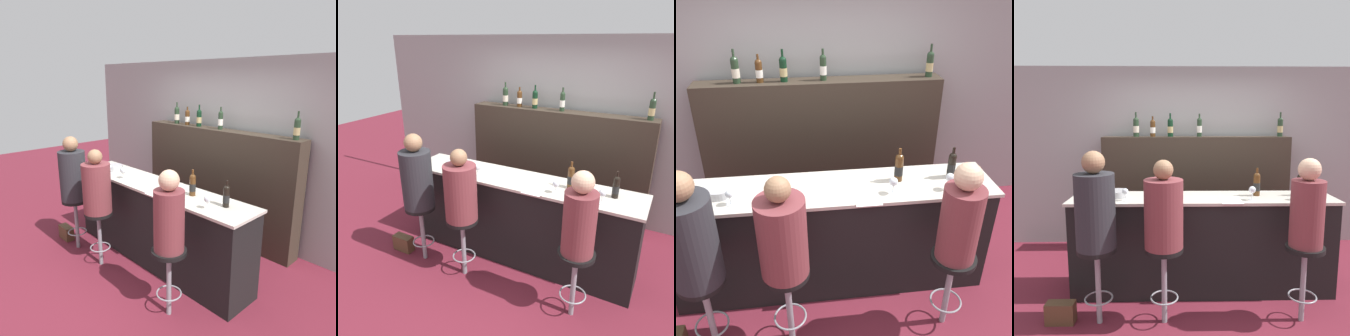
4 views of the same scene
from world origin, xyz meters
The scene contains 24 objects.
ground_plane centered at (0.00, 0.00, 0.00)m, with size 16.00×16.00×0.00m, color maroon.
wall_back centered at (0.00, 1.70, 1.30)m, with size 6.40×0.05×2.60m.
bar_counter centered at (0.00, 0.26, 0.52)m, with size 2.79×0.57×1.04m.
back_bar_cabinet centered at (0.00, 1.47, 0.81)m, with size 2.61×0.28×1.61m.
wine_bottle_counter_0 centered at (0.58, 0.31, 1.17)m, with size 0.07×0.07×0.30m.
wine_bottle_counter_1 centered at (1.05, 0.31, 1.16)m, with size 0.07×0.07×0.28m.
wine_bottle_backbar_0 centered at (-0.84, 1.47, 1.75)m, with size 0.08×0.08×0.34m.
wine_bottle_backbar_1 centered at (-0.61, 1.47, 1.73)m, with size 0.07×0.07×0.28m.
wine_bottle_backbar_2 centered at (-0.36, 1.47, 1.74)m, with size 0.08×0.08×0.33m.
wine_bottle_backbar_3 centered at (0.04, 1.47, 1.75)m, with size 0.07×0.07×0.32m.
wine_bottle_backbar_4 centered at (1.18, 1.47, 1.75)m, with size 0.08×0.08×0.34m.
wine_glass_0 centered at (-0.80, 0.12, 1.13)m, with size 0.08×0.08×0.13m.
wine_glass_1 centered at (-0.47, 0.12, 1.15)m, with size 0.08×0.08×0.16m.
wine_glass_2 centered at (0.49, 0.12, 1.14)m, with size 0.07×0.07×0.14m.
wine_glass_3 centered at (0.96, 0.12, 1.15)m, with size 0.07×0.07×0.15m.
metal_bowl centered at (-0.92, 0.28, 1.08)m, with size 0.24×0.24×0.07m.
tasting_menu centered at (0.27, 0.10, 1.04)m, with size 0.21×0.30×0.00m.
bar_stool_left centered at (-1.00, -0.33, 0.56)m, with size 0.35×0.35×0.73m.
guest_seated_left centered at (-1.00, -0.33, 1.10)m, with size 0.35×0.35×0.87m.
bar_stool_middle centered at (-0.40, -0.33, 0.56)m, with size 0.35×0.35×0.73m.
guest_seated_middle centered at (-0.40, -0.33, 1.06)m, with size 0.35×0.35×0.79m.
bar_stool_right centered at (0.88, -0.33, 0.56)m, with size 0.35×0.35×0.73m.
guest_seated_right centered at (0.88, -0.33, 1.08)m, with size 0.30×0.30×0.80m.
handbag centered at (-1.35, -0.33, 0.10)m, with size 0.26×0.12×0.20m.
Camera 1 is at (2.94, -2.28, 2.33)m, focal length 35.00 mm.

